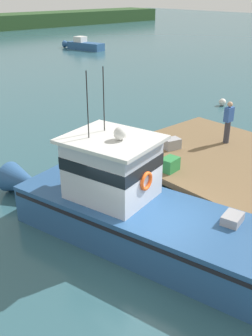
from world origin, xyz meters
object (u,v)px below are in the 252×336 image
(main_fishing_boat, at_px, (130,208))
(deckhand_by_the_boat, at_px, (228,121))
(crate_stack_mid_dock, at_px, (172,144))
(mooring_buoy_inshore, at_px, (222,102))
(crate_single_by_cleat, at_px, (170,164))
(moored_boat_mid_harbor, at_px, (83,45))

(main_fishing_boat, distance_m, deckhand_by_the_boat, 6.06)
(crate_stack_mid_dock, bearing_deg, mooring_buoy_inshore, 24.99)
(main_fishing_boat, height_order, crate_single_by_cleat, main_fishing_boat)
(deckhand_by_the_boat, relative_size, mooring_buoy_inshore, 3.65)
(main_fishing_boat, xyz_separation_m, moored_boat_mid_harbor, (21.60, 31.79, -0.51))
(deckhand_by_the_boat, xyz_separation_m, mooring_buoy_inshore, (7.86, 5.61, -1.84))
(mooring_buoy_inshore, bearing_deg, crate_single_by_cleat, -152.73)
(deckhand_by_the_boat, distance_m, mooring_buoy_inshore, 9.83)
(crate_single_by_cleat, height_order, moored_boat_mid_harbor, crate_single_by_cleat)
(crate_stack_mid_dock, distance_m, mooring_buoy_inshore, 10.98)
(main_fishing_boat, xyz_separation_m, deckhand_by_the_boat, (5.89, 0.92, 1.05))
(crate_stack_mid_dock, distance_m, moored_boat_mid_harbor, 34.75)
(crate_stack_mid_dock, bearing_deg, main_fishing_boat, -153.53)
(main_fishing_boat, bearing_deg, deckhand_by_the_boat, 8.90)
(crate_single_by_cleat, xyz_separation_m, deckhand_by_the_boat, (3.54, 0.26, 0.63))
(main_fishing_boat, height_order, mooring_buoy_inshore, main_fishing_boat)
(moored_boat_mid_harbor, relative_size, mooring_buoy_inshore, 13.05)
(main_fishing_boat, distance_m, crate_stack_mid_dock, 4.33)
(main_fishing_boat, relative_size, crate_stack_mid_dock, 16.59)
(moored_boat_mid_harbor, distance_m, mooring_buoy_inshore, 26.45)
(crate_stack_mid_dock, relative_size, deckhand_by_the_boat, 0.37)
(crate_single_by_cleat, distance_m, deckhand_by_the_boat, 3.60)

